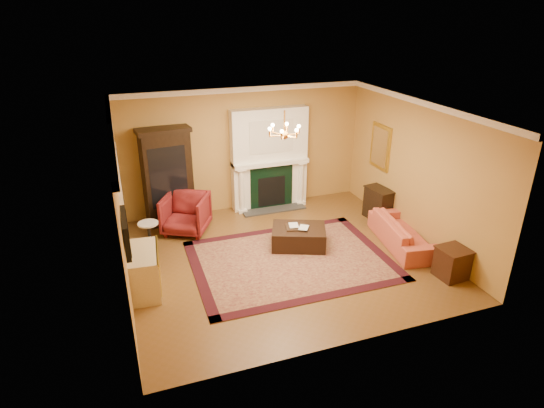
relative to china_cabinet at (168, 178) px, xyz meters
name	(u,v)px	position (x,y,z in m)	size (l,w,h in m)	color
floor	(283,257)	(1.90, -2.49, -1.09)	(6.00, 5.50, 0.02)	brown
ceiling	(285,110)	(1.90, -2.49, 1.93)	(6.00, 5.50, 0.02)	silver
wall_back	(244,149)	(1.90, 0.27, 0.42)	(6.00, 0.02, 3.00)	#B28640
wall_front	(354,258)	(1.90, -5.25, 0.42)	(6.00, 0.02, 3.00)	#B28640
wall_left	(119,210)	(-1.11, -2.49, 0.42)	(0.02, 5.50, 3.00)	#B28640
wall_right	(417,171)	(4.91, -2.49, 0.42)	(0.02, 5.50, 3.00)	#B28640
fireplace	(270,161)	(2.50, 0.08, 0.12)	(1.90, 0.70, 2.50)	white
crown_molding	(267,104)	(1.90, -1.53, 1.86)	(6.00, 5.50, 0.12)	white
doorway	(122,198)	(-1.05, -0.79, -0.03)	(0.08, 1.05, 2.10)	silver
tv_panel	(126,233)	(-1.04, -3.09, 0.27)	(0.09, 0.95, 0.58)	black
gilt_mirror	(380,147)	(4.87, -1.09, 0.57)	(0.06, 0.76, 1.05)	gold
chandelier	(284,132)	(1.90, -2.49, 1.53)	(0.63, 0.55, 0.53)	gold
oriental_rug	(291,260)	(2.00, -2.67, -1.07)	(3.89, 2.91, 0.02)	#480F18
china_cabinet	(168,178)	(0.00, 0.00, 0.00)	(1.08, 0.49, 2.15)	black
wingback_armchair	(186,212)	(0.25, -0.69, -0.59)	(0.94, 0.88, 0.96)	maroon
pedestal_table	(149,236)	(-0.62, -1.49, -0.65)	(0.41, 0.41, 0.73)	black
commode	(145,271)	(-0.83, -2.77, -0.68)	(0.50, 1.06, 0.79)	beige
coral_sofa	(403,228)	(4.48, -2.83, -0.69)	(1.97, 0.57, 0.77)	#BB5B3B
end_table	(452,264)	(4.62, -4.22, -0.79)	(0.49, 0.49, 0.57)	#37180F
console_table	(378,204)	(4.68, -1.52, -0.70)	(0.38, 0.67, 0.74)	black
leather_ottoman	(299,237)	(2.38, -2.16, -0.85)	(1.11, 0.81, 0.41)	black
ottoman_tray	(296,227)	(2.33, -2.14, -0.63)	(0.43, 0.33, 0.03)	black
book_a	(289,221)	(2.20, -2.07, -0.49)	(0.19, 0.02, 0.26)	gray
book_b	(299,222)	(2.37, -2.20, -0.49)	(0.19, 0.02, 0.26)	gray
topiary_left	(244,155)	(1.85, 0.04, 0.36)	(0.14, 0.14, 0.38)	gray
topiary_right	(298,147)	(3.24, 0.04, 0.42)	(0.18, 0.18, 0.48)	gray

